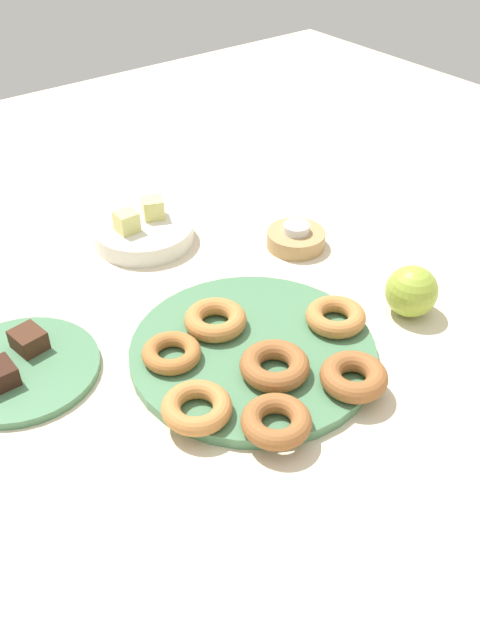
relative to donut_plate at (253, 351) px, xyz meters
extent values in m
plane|color=beige|center=(0.00, 0.00, -0.01)|extent=(2.40, 2.40, 0.00)
cylinder|color=#4C7F56|center=(0.00, 0.00, 0.00)|extent=(0.35, 0.35, 0.02)
torus|color=#995B2D|center=(0.06, -0.14, 0.02)|extent=(0.11, 0.11, 0.03)
torus|color=#AD6B33|center=(-0.11, 0.05, 0.02)|extent=(0.10, 0.10, 0.02)
torus|color=#995B2D|center=(-0.01, -0.06, 0.02)|extent=(0.11, 0.11, 0.03)
torus|color=#BC7A3D|center=(-0.02, 0.07, 0.02)|extent=(0.13, 0.13, 0.03)
torus|color=#995B2D|center=(-0.07, -0.14, 0.02)|extent=(0.12, 0.12, 0.03)
torus|color=#BC7A3D|center=(-0.14, -0.06, 0.02)|extent=(0.13, 0.13, 0.02)
torus|color=#BC7A3D|center=(0.13, -0.03, 0.02)|extent=(0.12, 0.12, 0.03)
cylinder|color=#4C7F56|center=(-0.28, 0.17, 0.00)|extent=(0.22, 0.22, 0.01)
cube|color=#381E14|center=(-0.31, 0.15, 0.02)|extent=(0.04, 0.05, 0.03)
cube|color=#472819|center=(-0.25, 0.20, 0.02)|extent=(0.05, 0.05, 0.03)
cylinder|color=tan|center=(0.24, 0.19, 0.01)|extent=(0.10, 0.10, 0.03)
cylinder|color=silver|center=(0.24, 0.19, 0.03)|extent=(0.05, 0.05, 0.01)
cylinder|color=silver|center=(0.04, 0.36, 0.01)|extent=(0.18, 0.18, 0.03)
cube|color=#DBD67A|center=(0.01, 0.36, 0.04)|extent=(0.04, 0.04, 0.04)
cube|color=#DBD67A|center=(0.07, 0.38, 0.04)|extent=(0.05, 0.05, 0.04)
sphere|color=#93AD38|center=(0.26, -0.07, 0.03)|extent=(0.08, 0.08, 0.08)
camera|label=1|loc=(-0.45, -0.56, 0.63)|focal=37.53mm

